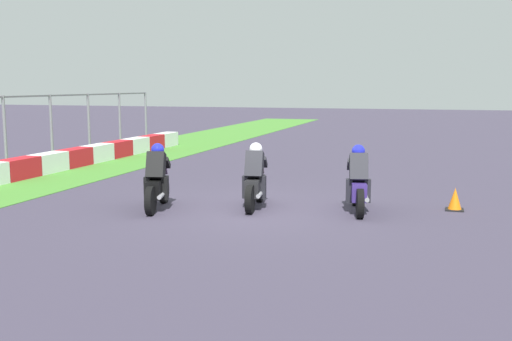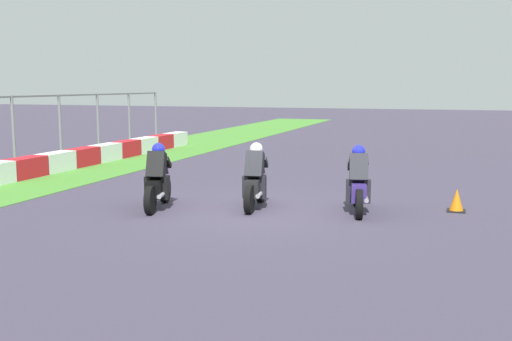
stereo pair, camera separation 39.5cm
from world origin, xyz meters
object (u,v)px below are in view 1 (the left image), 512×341
Objects in this scene: traffic_cone at (455,200)px; rider_lane_c at (157,182)px; rider_lane_b at (255,181)px; rider_lane_a at (358,184)px.

rider_lane_c is at bearing 105.74° from traffic_cone.
traffic_cone is at bearing -84.74° from rider_lane_b.
rider_lane_b reaches higher than traffic_cone.
traffic_cone is (1.04, -4.44, -0.39)m from rider_lane_b.
rider_lane_a is 0.99× the size of rider_lane_b.
rider_lane_b is 3.95× the size of traffic_cone.
rider_lane_b is at bearing -82.93° from rider_lane_c.
traffic_cone is at bearing -80.76° from rider_lane_a.
rider_lane_a is 2.28m from traffic_cone.
rider_lane_c is at bearing 102.98° from rider_lane_b.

